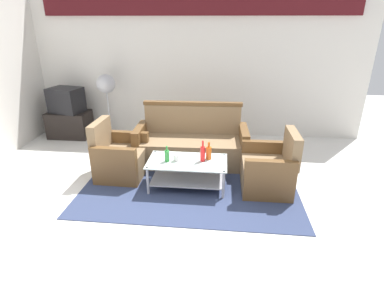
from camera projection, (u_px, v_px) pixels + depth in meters
name	position (u px, v px, depth m)	size (l,w,h in m)	color
ground_plane	(173.00, 219.00, 3.66)	(14.00, 14.00, 0.00)	silver
wall_back	(197.00, 61.00, 5.91)	(6.52, 0.19, 2.80)	silver
rug	(191.00, 182.00, 4.49)	(3.02, 2.16, 0.01)	#2D3856
couch	(192.00, 145.00, 5.01)	(1.82, 0.80, 0.96)	#7F6647
armchair_left	(120.00, 158.00, 4.60)	(0.71, 0.77, 0.85)	#7F6647
armchair_right	(269.00, 170.00, 4.22)	(0.70, 0.76, 0.85)	#7F6647
coffee_table	(187.00, 170.00, 4.27)	(1.10, 0.60, 0.40)	silver
bottle_orange	(209.00, 153.00, 4.23)	(0.08, 0.08, 0.25)	#D85919
bottle_green	(167.00, 156.00, 4.17)	(0.06, 0.06, 0.23)	#2D8C38
bottle_red	(203.00, 153.00, 4.17)	(0.07, 0.07, 0.30)	red
cup	(176.00, 157.00, 4.20)	(0.08, 0.08, 0.10)	silver
tv_stand	(70.00, 124.00, 6.15)	(0.80, 0.50, 0.52)	black
television	(66.00, 100.00, 5.96)	(0.68, 0.56, 0.48)	black
pedestal_fan	(106.00, 88.00, 5.83)	(0.36, 0.36, 1.27)	#2D2D33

